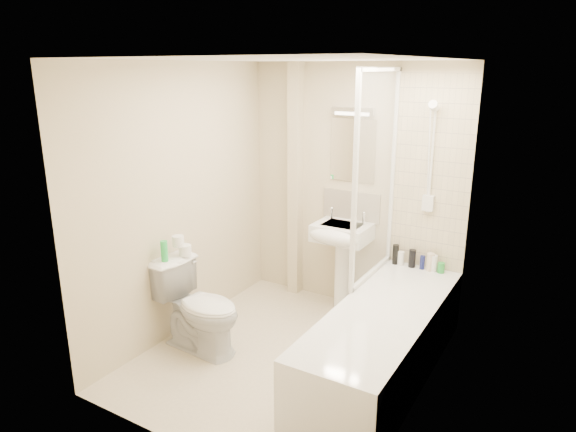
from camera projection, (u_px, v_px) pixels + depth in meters
The scene contains 26 objects.
floor at pixel (288, 357), 4.31m from camera, with size 2.50×2.50×0.00m, color beige.
wall_back at pixel (353, 189), 5.01m from camera, with size 2.20×0.02×2.40m, color beige.
wall_left at pixel (181, 202), 4.52m from camera, with size 0.02×2.50×2.40m, color beige.
wall_right at pixel (429, 245), 3.44m from camera, with size 0.02×2.50×2.40m, color beige.
ceiling at pixel (288, 59), 3.64m from camera, with size 2.20×2.50×0.02m, color white.
tile_back at pixel (431, 175), 4.57m from camera, with size 0.70×0.01×1.75m, color beige.
tile_right at pixel (438, 206), 3.54m from camera, with size 0.01×2.10×1.75m, color beige.
pipe_boxing at pixel (295, 183), 5.26m from camera, with size 0.12×0.12×2.40m, color beige.
splashback at pixel (351, 206), 5.05m from camera, with size 0.60×0.01×0.30m, color beige.
mirror at pixel (353, 150), 4.90m from camera, with size 0.46×0.01×0.60m, color white.
strip_light at pixel (353, 111), 4.77m from camera, with size 0.42×0.07×0.07m, color silver.
bathtub at pixel (383, 339), 4.03m from camera, with size 0.70×2.10×0.55m.
shower_screen at pixel (376, 176), 4.37m from camera, with size 0.04×0.92×1.80m.
shower_fixture at pixel (431, 162), 4.50m from camera, with size 0.10×0.16×0.99m.
pedestal_sink at pixel (340, 243), 4.95m from camera, with size 0.53×0.48×1.02m.
bottle_black_a at pixel (396, 254), 4.84m from camera, with size 0.06×0.06×0.19m, color black.
bottle_white_a at pixel (401, 258), 4.83m from camera, with size 0.06×0.06×0.13m, color white.
bottle_black_b at pixel (412, 258), 4.77m from camera, with size 0.06×0.06×0.17m, color black.
bottle_blue at pixel (422, 262), 4.73m from camera, with size 0.04×0.04×0.13m, color navy.
bottle_cream at pixel (430, 262), 4.69m from camera, with size 0.07×0.07×0.17m, color beige.
bottle_white_b at pixel (434, 263), 4.67m from camera, with size 0.06×0.06×0.15m, color white.
bottle_green at pixel (441, 268), 4.65m from camera, with size 0.06×0.06×0.10m, color green.
toilet at pixel (200, 307), 4.35m from camera, with size 0.80×0.49×0.78m, color white.
toilet_roll_lower at pixel (185, 250), 4.42m from camera, with size 0.11×0.11×0.09m, color white.
toilet_roll_upper at pixel (178, 241), 4.37m from camera, with size 0.10×0.10×0.09m, color white.
green_bottle at pixel (164, 251), 4.27m from camera, with size 0.06×0.06×0.18m, color green.
Camera 1 is at (1.95, -3.27, 2.35)m, focal length 32.00 mm.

